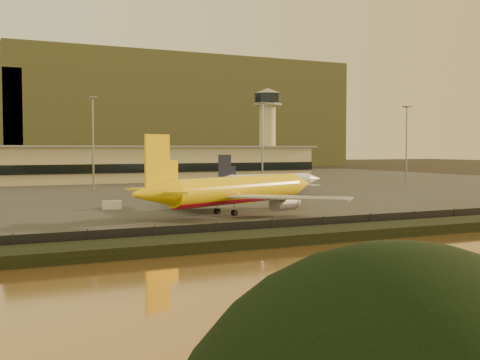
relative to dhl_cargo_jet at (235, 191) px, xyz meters
name	(u,v)px	position (x,y,z in m)	size (l,w,h in m)	color
ground	(266,224)	(-1.34, -14.41, -4.31)	(900.00, 900.00, 0.00)	black
embankment	(328,234)	(-1.34, -31.41, -3.61)	(320.00, 7.00, 1.40)	black
tarmac	(117,188)	(-1.34, 80.59, -4.21)	(320.00, 220.00, 0.20)	#2D2D2D
perimeter_fence	(311,226)	(-1.34, -27.41, -3.01)	(300.00, 0.05, 2.20)	black
terminal_building	(51,165)	(-15.86, 111.14, 1.93)	(202.00, 25.00, 12.60)	tan
control_tower	(268,124)	(68.66, 116.59, 17.35)	(11.20, 11.20, 35.50)	tan
apron_light_masts	(187,134)	(13.66, 60.59, 11.39)	(152.20, 12.20, 25.40)	slate
dhl_cargo_jet	(235,191)	(0.00, 0.00, 0.00)	(43.89, 41.56, 13.77)	yellow
white_narrowbody_jet	(269,181)	(30.35, 43.79, -1.13)	(34.81, 33.74, 10.00)	white
gse_vehicle_yellow	(241,198)	(10.01, 18.59, -3.11)	(4.44, 2.00, 2.00)	yellow
gse_vehicle_white	(112,205)	(-17.92, 17.28, -3.31)	(3.57, 1.61, 1.61)	white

